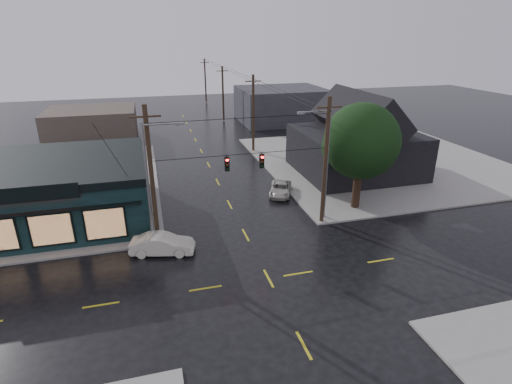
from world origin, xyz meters
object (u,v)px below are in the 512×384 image
object	(u,v)px
utility_pole_nw	(159,243)
utility_pole_ne	(321,222)
sedan_cream	(162,244)
corner_tree	(361,142)
suv_silver	(280,189)

from	to	relation	value
utility_pole_nw	utility_pole_ne	world-z (taller)	same
utility_pole_ne	sedan_cream	bearing A→B (deg)	-172.80
corner_tree	suv_silver	distance (m)	8.98
corner_tree	utility_pole_nw	size ratio (longest dim) A/B	0.90
utility_pole_nw	suv_silver	bearing A→B (deg)	29.37
sedan_cream	utility_pole_nw	bearing A→B (deg)	22.21
corner_tree	utility_pole_ne	bearing A→B (deg)	-155.47
utility_pole_nw	suv_silver	xyz separation A→B (m)	(11.68, 6.57, 0.57)
corner_tree	sedan_cream	distance (m)	17.91
corner_tree	utility_pole_ne	world-z (taller)	corner_tree
utility_pole_nw	suv_silver	size ratio (longest dim) A/B	2.47
utility_pole_nw	sedan_cream	size ratio (longest dim) A/B	2.31
utility_pole_nw	suv_silver	world-z (taller)	utility_pole_nw
corner_tree	sedan_cream	world-z (taller)	corner_tree
corner_tree	suv_silver	bearing A→B (deg)	138.34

